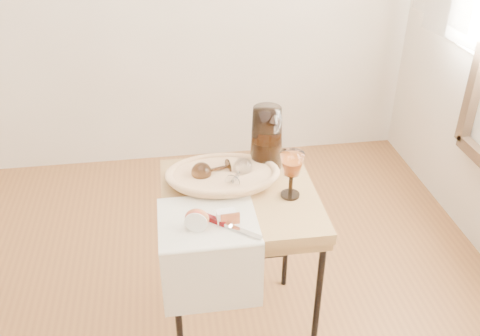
{
  "coord_description": "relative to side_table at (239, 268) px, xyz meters",
  "views": [
    {
      "loc": [
        0.28,
        -1.28,
        1.78
      ],
      "look_at": [
        0.52,
        0.25,
        0.83
      ],
      "focal_mm": 39.6,
      "sensor_mm": 36.0,
      "label": 1
    }
  ],
  "objects": [
    {
      "name": "apple_wedge",
      "position": [
        -0.07,
        -0.16,
        0.38
      ],
      "size": [
        0.07,
        0.04,
        0.04
      ],
      "primitive_type": "cube",
      "rotation": [
        0.0,
        0.0,
        0.08
      ],
      "color": "white",
      "rests_on": "tea_towel"
    },
    {
      "name": "table_knife",
      "position": [
        -0.06,
        -0.2,
        0.37
      ],
      "size": [
        0.18,
        0.15,
        0.02
      ],
      "primitive_type": null,
      "rotation": [
        0.0,
        0.0,
        -0.69
      ],
      "color": "silver",
      "rests_on": "tea_towel"
    },
    {
      "name": "apple_half",
      "position": [
        -0.16,
        -0.18,
        0.4
      ],
      "size": [
        0.09,
        0.06,
        0.07
      ],
      "primitive_type": "ellipsoid",
      "rotation": [
        0.0,
        0.0,
        -0.24
      ],
      "color": "red",
      "rests_on": "tea_towel"
    },
    {
      "name": "tea_towel",
      "position": [
        -0.13,
        -0.15,
        0.36
      ],
      "size": [
        0.33,
        0.3,
        0.01
      ],
      "primitive_type": "cube",
      "rotation": [
        0.0,
        0.0,
        -0.0
      ],
      "color": "white",
      "rests_on": "side_table"
    },
    {
      "name": "goblet_lying_a",
      "position": [
        -0.08,
        0.1,
        0.4
      ],
      "size": [
        0.14,
        0.1,
        0.08
      ],
      "primitive_type": null,
      "rotation": [
        0.0,
        0.0,
        3.39
      ],
      "color": "#4E331D",
      "rests_on": "bread_basket"
    },
    {
      "name": "bread_basket",
      "position": [
        -0.05,
        0.08,
        0.38
      ],
      "size": [
        0.39,
        0.28,
        0.05
      ],
      "primitive_type": null,
      "rotation": [
        0.0,
        0.0,
        -0.06
      ],
      "color": "#C28849",
      "rests_on": "side_table"
    },
    {
      "name": "side_table",
      "position": [
        0.0,
        0.0,
        0.0
      ],
      "size": [
        0.56,
        0.56,
        0.71
      ],
      "primitive_type": null,
      "rotation": [
        0.0,
        0.0,
        -0.01
      ],
      "color": "brown",
      "rests_on": "floor"
    },
    {
      "name": "goblet_lying_b",
      "position": [
        0.01,
        0.06,
        0.4
      ],
      "size": [
        0.12,
        0.14,
        0.07
      ],
      "primitive_type": null,
      "rotation": [
        0.0,
        0.0,
        1.06
      ],
      "color": "white",
      "rests_on": "bread_basket"
    },
    {
      "name": "pitcher",
      "position": [
        0.13,
        0.18,
        0.48
      ],
      "size": [
        0.22,
        0.28,
        0.28
      ],
      "primitive_type": null,
      "rotation": [
        0.0,
        0.0,
        -0.22
      ],
      "color": "black",
      "rests_on": "side_table"
    },
    {
      "name": "wine_goblet",
      "position": [
        0.18,
        -0.04,
        0.44
      ],
      "size": [
        0.1,
        0.1,
        0.18
      ],
      "primitive_type": null,
      "rotation": [
        0.0,
        0.0,
        0.21
      ],
      "color": "white",
      "rests_on": "side_table"
    }
  ]
}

